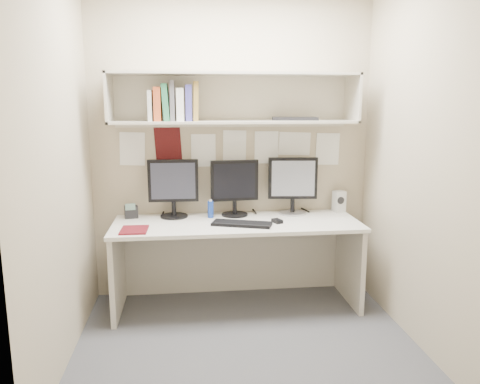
{
  "coord_description": "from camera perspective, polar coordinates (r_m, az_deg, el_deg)",
  "views": [
    {
      "loc": [
        -0.4,
        -3.03,
        1.69
      ],
      "look_at": [
        -0.01,
        0.35,
        1.03
      ],
      "focal_mm": 35.0,
      "sensor_mm": 36.0,
      "label": 1
    }
  ],
  "objects": [
    {
      "name": "wall_front",
      "position": [
        2.11,
        4.42,
        0.26
      ],
      "size": [
        2.4,
        0.02,
        2.6
      ],
      "primitive_type": "cube",
      "color": "tan",
      "rests_on": "ground"
    },
    {
      "name": "wall_right",
      "position": [
        3.45,
        21.11,
        3.71
      ],
      "size": [
        0.02,
        2.0,
        2.6
      ],
      "primitive_type": "cube",
      "color": "tan",
      "rests_on": "ground"
    },
    {
      "name": "floor",
      "position": [
        3.49,
        0.82,
        -18.01
      ],
      "size": [
        2.4,
        2.0,
        0.01
      ],
      "primitive_type": "cube",
      "color": "#45464A",
      "rests_on": "ground"
    },
    {
      "name": "monitor_center",
      "position": [
        3.98,
        -0.67,
        0.78
      ],
      "size": [
        0.41,
        0.22,
        0.48
      ],
      "rotation": [
        0.0,
        0.0,
        0.07
      ],
      "color": "black",
      "rests_on": "desk"
    },
    {
      "name": "speaker",
      "position": [
        4.24,
        11.97,
        -1.12
      ],
      "size": [
        0.11,
        0.11,
        0.19
      ],
      "rotation": [
        0.0,
        0.0,
        0.19
      ],
      "color": "beige",
      "rests_on": "desk"
    },
    {
      "name": "wall_back",
      "position": [
        4.07,
        -0.95,
        5.42
      ],
      "size": [
        2.4,
        0.02,
        2.6
      ],
      "primitive_type": "cube",
      "color": "tan",
      "rests_on": "ground"
    },
    {
      "name": "desk_phone",
      "position": [
        4.04,
        -13.12,
        -2.36
      ],
      "size": [
        0.12,
        0.12,
        0.13
      ],
      "rotation": [
        0.0,
        0.0,
        0.17
      ],
      "color": "black",
      "rests_on": "desk"
    },
    {
      "name": "blue_bottle",
      "position": [
        3.94,
        -3.6,
        -2.09
      ],
      "size": [
        0.05,
        0.05,
        0.15
      ],
      "color": "navy",
      "rests_on": "desk"
    },
    {
      "name": "hutch_tray",
      "position": [
        3.96,
        6.71,
        8.88
      ],
      "size": [
        0.39,
        0.19,
        0.03
      ],
      "primitive_type": "cube",
      "rotation": [
        0.0,
        0.0,
        -0.13
      ],
      "color": "black",
      "rests_on": "overhead_hutch"
    },
    {
      "name": "book_stack",
      "position": [
        3.81,
        -8.04,
        10.67
      ],
      "size": [
        0.39,
        0.19,
        0.32
      ],
      "color": "#B9BAB3",
      "rests_on": "overhead_hutch"
    },
    {
      "name": "overhead_hutch",
      "position": [
        3.91,
        -0.77,
        11.36
      ],
      "size": [
        2.0,
        0.38,
        0.4
      ],
      "color": "beige",
      "rests_on": "wall_back"
    },
    {
      "name": "wall_left",
      "position": [
        3.16,
        -21.28,
        3.1
      ],
      "size": [
        0.02,
        2.0,
        2.6
      ],
      "primitive_type": "cube",
      "color": "tan",
      "rests_on": "ground"
    },
    {
      "name": "keyboard",
      "position": [
        3.71,
        0.22,
        -3.9
      ],
      "size": [
        0.5,
        0.31,
        0.02
      ],
      "primitive_type": "cube",
      "rotation": [
        0.0,
        0.0,
        -0.33
      ],
      "color": "black",
      "rests_on": "desk"
    },
    {
      "name": "desk",
      "position": [
        3.93,
        -0.4,
        -8.75
      ],
      "size": [
        2.0,
        0.7,
        0.73
      ],
      "color": "silver",
      "rests_on": "floor"
    },
    {
      "name": "monitor_left",
      "position": [
        3.96,
        -8.13,
        0.71
      ],
      "size": [
        0.42,
        0.23,
        0.49
      ],
      "rotation": [
        0.0,
        0.0,
        -0.02
      ],
      "color": "black",
      "rests_on": "desk"
    },
    {
      "name": "mouse",
      "position": [
        3.79,
        4.55,
        -3.55
      ],
      "size": [
        0.09,
        0.11,
        0.03
      ],
      "primitive_type": "cube",
      "rotation": [
        0.0,
        0.0,
        0.36
      ],
      "color": "black",
      "rests_on": "desk"
    },
    {
      "name": "maroon_notebook",
      "position": [
        3.64,
        -12.77,
        -4.53
      ],
      "size": [
        0.21,
        0.25,
        0.01
      ],
      "primitive_type": "cube",
      "rotation": [
        0.0,
        0.0,
        -0.03
      ],
      "color": "#570F16",
      "rests_on": "desk"
    },
    {
      "name": "pinned_papers",
      "position": [
        4.07,
        -0.94,
        4.71
      ],
      "size": [
        1.92,
        0.01,
        0.48
      ],
      "primitive_type": null,
      "color": "white",
      "rests_on": "wall_back"
    },
    {
      "name": "monitor_right",
      "position": [
        4.06,
        6.44,
        1.03
      ],
      "size": [
        0.42,
        0.23,
        0.49
      ],
      "rotation": [
        0.0,
        0.0,
        -0.11
      ],
      "color": "#A5A5AA",
      "rests_on": "desk"
    }
  ]
}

